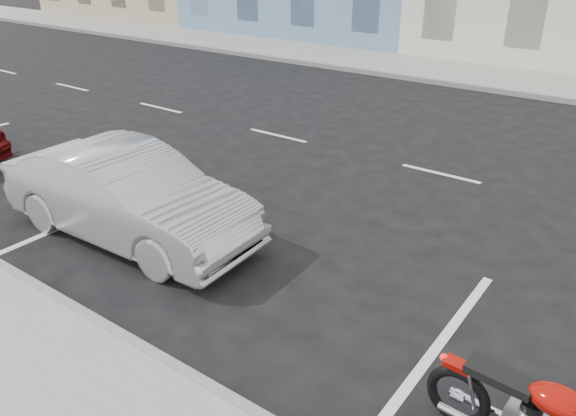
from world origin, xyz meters
name	(u,v)px	position (x,y,z in m)	size (l,w,h in m)	color
ground	(548,199)	(0.00, 0.00, 0.00)	(120.00, 120.00, 0.00)	black
sidewalk_far	(457,73)	(-5.00, 8.70, 0.07)	(80.00, 3.40, 0.15)	gray
curb_near	(20,279)	(-5.00, -7.00, 0.08)	(80.00, 0.12, 0.16)	gray
curb_far	(437,82)	(-5.00, 7.00, 0.08)	(80.00, 0.12, 0.16)	gray
sedan_silver	(128,195)	(-4.83, -5.24, 0.70)	(1.48, 4.23, 1.39)	#ABAFB3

